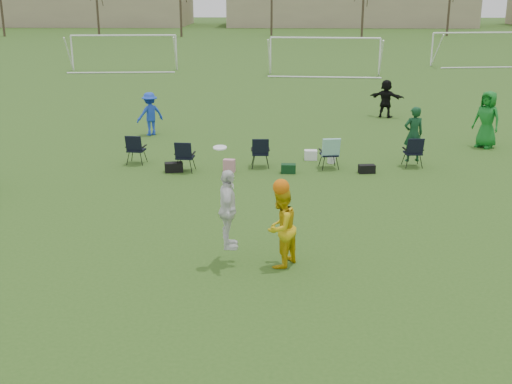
{
  "coord_description": "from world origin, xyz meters",
  "views": [
    {
      "loc": [
        0.88,
        -11.81,
        5.37
      ],
      "look_at": [
        0.44,
        1.3,
        1.25
      ],
      "focal_mm": 45.0,
      "sensor_mm": 36.0,
      "label": 1
    }
  ],
  "objects_px": {
    "fielder_black": "(386,98)",
    "center_contest": "(258,219)",
    "fielder_green_far": "(487,119)",
    "goal_right": "(480,39)",
    "fielder_blue": "(150,114)",
    "goal_mid": "(325,45)",
    "goal_left": "(124,42)"
  },
  "relations": [
    {
      "from": "fielder_blue",
      "to": "goal_left",
      "type": "relative_size",
      "value": 0.23
    },
    {
      "from": "fielder_green_far",
      "to": "goal_mid",
      "type": "xyz_separation_m",
      "value": [
        -4.33,
        21.05,
        0.91
      ]
    },
    {
      "from": "fielder_black",
      "to": "center_contest",
      "type": "bearing_deg",
      "value": 99.42
    },
    {
      "from": "goal_mid",
      "to": "goal_right",
      "type": "height_order",
      "value": "same"
    },
    {
      "from": "center_contest",
      "to": "goal_mid",
      "type": "height_order",
      "value": "center_contest"
    },
    {
      "from": "fielder_green_far",
      "to": "fielder_black",
      "type": "xyz_separation_m",
      "value": [
        -2.66,
        5.68,
        -0.18
      ]
    },
    {
      "from": "goal_left",
      "to": "goal_mid",
      "type": "height_order",
      "value": "same"
    },
    {
      "from": "fielder_black",
      "to": "goal_right",
      "type": "height_order",
      "value": "goal_right"
    },
    {
      "from": "center_contest",
      "to": "goal_mid",
      "type": "bearing_deg",
      "value": 83.73
    },
    {
      "from": "fielder_blue",
      "to": "center_contest",
      "type": "height_order",
      "value": "center_contest"
    },
    {
      "from": "fielder_blue",
      "to": "goal_right",
      "type": "height_order",
      "value": "goal_right"
    },
    {
      "from": "fielder_black",
      "to": "goal_left",
      "type": "height_order",
      "value": "goal_left"
    },
    {
      "from": "fielder_black",
      "to": "center_contest",
      "type": "distance_m",
      "value": 17.13
    },
    {
      "from": "fielder_black",
      "to": "goal_right",
      "type": "bearing_deg",
      "value": -88.86
    },
    {
      "from": "goal_left",
      "to": "goal_mid",
      "type": "bearing_deg",
      "value": -13.13
    },
    {
      "from": "fielder_blue",
      "to": "fielder_green_far",
      "type": "relative_size",
      "value": 0.82
    },
    {
      "from": "goal_mid",
      "to": "goal_left",
      "type": "bearing_deg",
      "value": 175.87
    },
    {
      "from": "center_contest",
      "to": "goal_right",
      "type": "height_order",
      "value": "center_contest"
    },
    {
      "from": "center_contest",
      "to": "goal_right",
      "type": "distance_m",
      "value": 40.77
    },
    {
      "from": "fielder_black",
      "to": "center_contest",
      "type": "relative_size",
      "value": 0.67
    },
    {
      "from": "fielder_green_far",
      "to": "goal_right",
      "type": "bearing_deg",
      "value": 121.24
    },
    {
      "from": "fielder_blue",
      "to": "fielder_black",
      "type": "height_order",
      "value": "fielder_black"
    },
    {
      "from": "fielder_green_far",
      "to": "goal_right",
      "type": "xyz_separation_m",
      "value": [
        7.67,
        27.05,
        0.91
      ]
    },
    {
      "from": "fielder_green_far",
      "to": "goal_right",
      "type": "relative_size",
      "value": 0.28
    },
    {
      "from": "fielder_black",
      "to": "goal_right",
      "type": "relative_size",
      "value": 0.23
    },
    {
      "from": "fielder_green_far",
      "to": "goal_left",
      "type": "bearing_deg",
      "value": 175.57
    },
    {
      "from": "goal_mid",
      "to": "fielder_blue",
      "type": "bearing_deg",
      "value": -108.54
    },
    {
      "from": "center_contest",
      "to": "goal_left",
      "type": "bearing_deg",
      "value": 107.33
    },
    {
      "from": "fielder_green_far",
      "to": "center_contest",
      "type": "relative_size",
      "value": 0.81
    },
    {
      "from": "fielder_blue",
      "to": "goal_mid",
      "type": "height_order",
      "value": "goal_mid"
    },
    {
      "from": "fielder_green_far",
      "to": "goal_right",
      "type": "height_order",
      "value": "goal_right"
    },
    {
      "from": "goal_left",
      "to": "fielder_black",
      "type": "bearing_deg",
      "value": -52.95
    }
  ]
}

